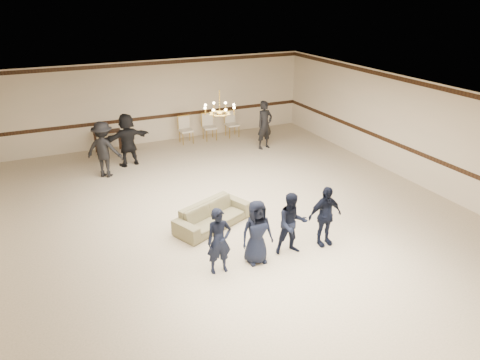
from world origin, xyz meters
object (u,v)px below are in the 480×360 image
object	(u,v)px
chandelier	(220,102)
boy_a	(219,241)
boy_b	(257,232)
adult_left	(104,149)
adult_mid	(127,140)
banquet_chair_left	(186,130)
boy_d	(325,216)
banquet_chair_right	(232,124)
adult_right	(265,125)
settee	(213,215)
console_table	(108,141)
banquet_chair_mid	(210,127)
boy_c	(292,224)

from	to	relation	value
chandelier	boy_a	world-z (taller)	chandelier
boy_a	boy_b	world-z (taller)	same
adult_left	adult_mid	size ratio (longest dim) A/B	1.00
adult_mid	banquet_chair_left	world-z (taller)	adult_mid
boy_d	banquet_chair_right	distance (m)	8.80
boy_a	adult_left	xyz separation A→B (m)	(-1.32, 6.52, 0.17)
adult_right	banquet_chair_left	size ratio (longest dim) A/B	1.76
settee	banquet_chair_right	distance (m)	7.62
boy_d	adult_mid	size ratio (longest dim) A/B	0.82
banquet_chair_left	console_table	distance (m)	3.01
chandelier	boy_d	distance (m)	4.19
boy_a	console_table	world-z (taller)	boy_a
banquet_chair_left	console_table	bearing A→B (deg)	172.97
adult_mid	adult_left	bearing A→B (deg)	27.69
boy_a	boy_d	size ratio (longest dim) A/B	1.00
chandelier	banquet_chair_mid	xyz separation A→B (m)	(1.70, 5.29, -2.35)
settee	banquet_chair_left	distance (m)	6.92
banquet_chair_left	banquet_chair_right	size ratio (longest dim) A/B	1.00
boy_c	banquet_chair_left	world-z (taller)	boy_c
console_table	banquet_chair_right	bearing A→B (deg)	1.59
adult_right	banquet_chair_right	world-z (taller)	adult_right
adult_left	settee	bearing A→B (deg)	147.08
banquet_chair_mid	console_table	size ratio (longest dim) A/B	1.06
settee	adult_right	xyz separation A→B (m)	(4.07, 4.89, 0.61)
chandelier	banquet_chair_left	bearing A→B (deg)	82.44
adult_left	adult_mid	world-z (taller)	same
adult_left	banquet_chair_right	bearing A→B (deg)	-124.21
settee	boy_c	bearing A→B (deg)	-81.63
boy_d	boy_a	bearing A→B (deg)	-178.11
adult_right	boy_c	bearing A→B (deg)	-124.98
boy_d	adult_right	xyz separation A→B (m)	(1.98, 6.82, 0.17)
adult_left	console_table	distance (m)	2.45
adult_mid	console_table	xyz separation A→B (m)	(-0.43, 1.65, -0.50)
banquet_chair_right	boy_a	bearing A→B (deg)	-116.95
banquet_chair_right	adult_left	bearing A→B (deg)	-159.88
banquet_chair_left	adult_left	bearing A→B (deg)	-151.37
boy_b	settee	world-z (taller)	boy_b
boy_c	adult_mid	xyz separation A→B (m)	(-2.22, 7.22, 0.17)
adult_mid	boy_d	bearing A→B (deg)	103.17
adult_left	banquet_chair_left	xyz separation A→B (m)	(3.47, 2.15, -0.40)
banquet_chair_right	adult_mid	bearing A→B (deg)	-163.72
boy_b	adult_left	distance (m)	6.89
boy_d	console_table	world-z (taller)	boy_d
boy_b	console_table	bearing A→B (deg)	103.03
boy_b	boy_d	xyz separation A→B (m)	(1.80, 0.00, 0.00)
boy_a	banquet_chair_left	xyz separation A→B (m)	(2.15, 8.68, -0.23)
chandelier	boy_c	size ratio (longest dim) A/B	0.63
banquet_chair_right	settee	bearing A→B (deg)	-119.09
adult_right	console_table	xyz separation A→B (m)	(-5.53, 2.05, -0.50)
boy_b	console_table	xyz separation A→B (m)	(-1.75, 8.88, -0.33)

